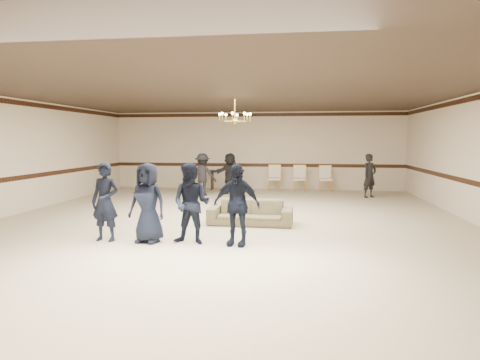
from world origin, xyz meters
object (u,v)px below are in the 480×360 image
at_px(adult_left, 203,175).
at_px(banquet_chair_right, 325,179).
at_px(boy_a, 105,202).
at_px(boy_c, 191,204).
at_px(banquet_chair_left, 274,178).
at_px(banquet_chair_mid, 300,179).
at_px(chandelier, 235,109).
at_px(settee, 250,212).
at_px(adult_right, 370,176).
at_px(boy_b, 148,203).
at_px(boy_d, 236,205).
at_px(adult_mid, 230,173).
at_px(console_table, 202,180).

bearing_deg(adult_left, banquet_chair_right, -158.64).
height_order(boy_a, adult_left, boy_a).
xyz_separation_m(boy_c, banquet_chair_left, (1.18, 8.60, -0.29)).
height_order(boy_a, boy_c, same).
bearing_deg(banquet_chair_mid, chandelier, -109.84).
height_order(settee, banquet_chair_left, banquet_chair_left).
xyz_separation_m(boy_c, settee, (0.95, 2.02, -0.50)).
relative_size(adult_left, banquet_chair_left, 1.51).
distance_m(adult_right, banquet_chair_mid, 2.81).
xyz_separation_m(boy_b, banquet_chair_mid, (3.08, 8.60, -0.29)).
distance_m(boy_b, banquet_chair_left, 8.85).
bearing_deg(boy_a, banquet_chair_right, 65.52).
bearing_deg(settee, banquet_chair_right, 73.03).
xyz_separation_m(boy_d, banquet_chair_left, (0.28, 8.60, -0.29)).
distance_m(boy_c, banquet_chair_right, 9.17).
relative_size(boy_c, adult_left, 1.03).
xyz_separation_m(boy_b, boy_c, (0.90, 0.00, 0.00)).
height_order(boy_d, adult_mid, boy_d).
distance_m(boy_c, settee, 2.29).
height_order(boy_c, settee, boy_c).
relative_size(boy_a, boy_d, 1.00).
height_order(boy_d, settee, boy_d).
xyz_separation_m(adult_right, banquet_chair_mid, (-2.45, 1.35, -0.26)).
distance_m(chandelier, adult_mid, 4.88).
bearing_deg(adult_right, banquet_chair_mid, 112.96).
relative_size(boy_d, adult_mid, 1.03).
height_order(boy_b, console_table, boy_b).
height_order(chandelier, boy_a, chandelier).
bearing_deg(adult_right, boy_a, -169.85).
height_order(adult_mid, banquet_chair_mid, adult_mid).
xyz_separation_m(boy_a, boy_c, (1.80, 0.00, 0.00)).
relative_size(adult_left, banquet_chair_right, 1.51).
height_order(boy_a, adult_right, boy_a).
xyz_separation_m(adult_right, banquet_chair_left, (-3.45, 1.35, -0.26)).
bearing_deg(banquet_chair_mid, boy_d, -99.39).
distance_m(chandelier, adult_left, 4.54).
relative_size(boy_b, boy_c, 1.00).
relative_size(chandelier, boy_b, 0.59).
xyz_separation_m(chandelier, banquet_chair_mid, (1.80, 5.27, -2.36)).
height_order(chandelier, settee, chandelier).
bearing_deg(boy_d, adult_left, 119.00).
bearing_deg(boy_d, settee, 99.54).
relative_size(settee, banquet_chair_mid, 1.98).
bearing_deg(boy_d, adult_mid, 111.06).
xyz_separation_m(chandelier, boy_a, (-2.17, -3.33, -2.07)).
distance_m(chandelier, banquet_chair_mid, 6.05).
bearing_deg(chandelier, adult_left, 115.68).
bearing_deg(banquet_chair_right, boy_a, -124.53).
bearing_deg(settee, boy_c, -113.38).
bearing_deg(boy_b, adult_mid, 97.46).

